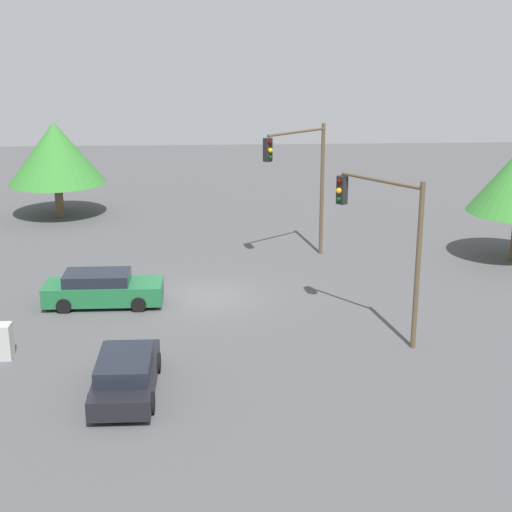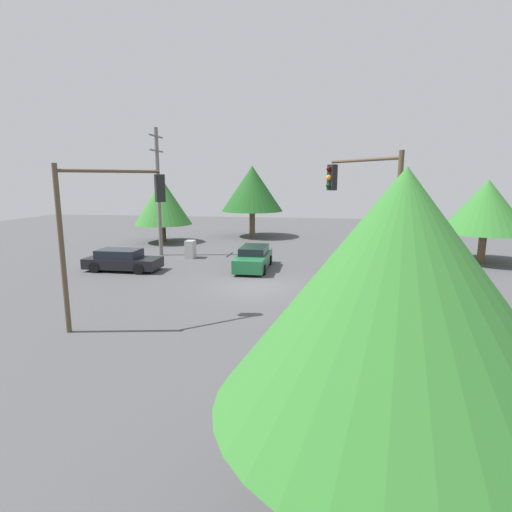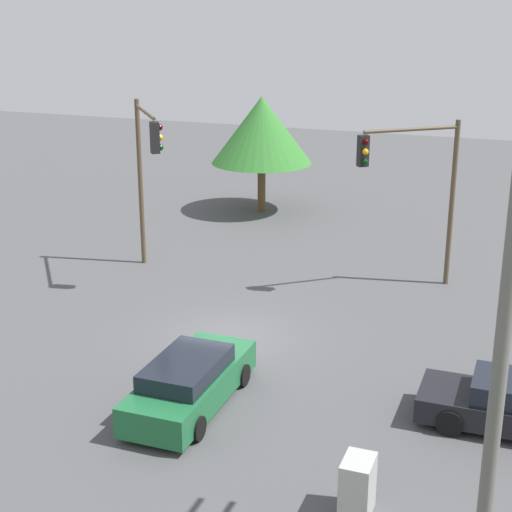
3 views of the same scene
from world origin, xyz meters
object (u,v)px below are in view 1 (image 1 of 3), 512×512
Objects in this scene: traffic_signal_main at (301,170)px; sedan_green at (102,289)px; traffic_signal_cross at (385,228)px; sedan_dark at (126,374)px.

sedan_green is at bearing -4.52° from traffic_signal_main.
traffic_signal_main is (8.70, 5.75, 3.72)m from sedan_green.
traffic_signal_cross is at bearing 70.55° from sedan_green.
traffic_signal_main reaches higher than sedan_green.
traffic_signal_main is at bearing 63.04° from sedan_dark.
sedan_dark is at bearing 25.04° from traffic_signal_main.
sedan_green is 0.74× the size of traffic_signal_main.
sedan_green is at bearing 31.57° from traffic_signal_cross.
traffic_signal_cross reaches higher than sedan_dark.
sedan_dark is 0.96× the size of sedan_green.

